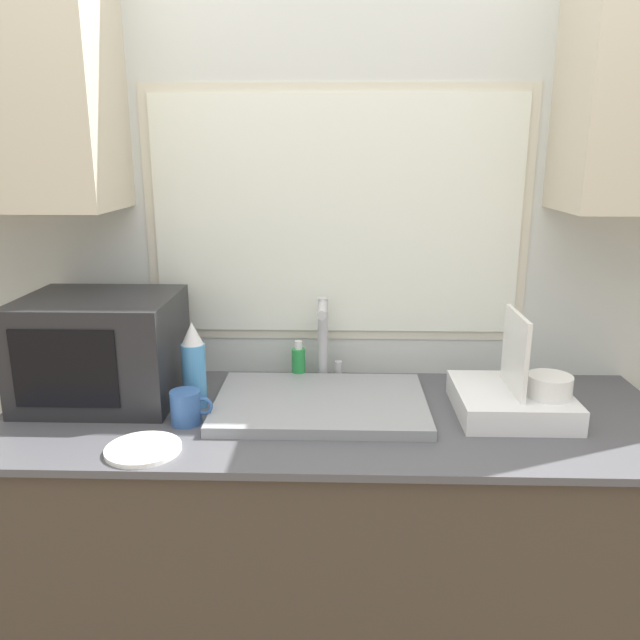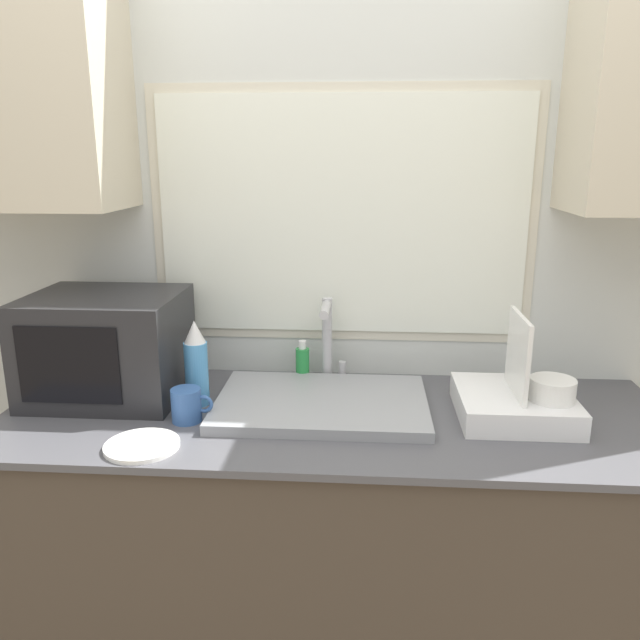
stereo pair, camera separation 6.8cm
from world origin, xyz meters
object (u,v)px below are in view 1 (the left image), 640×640
at_px(faucet, 324,334).
at_px(dish_rack, 515,396).
at_px(spray_bottle, 194,366).
at_px(soap_bottle, 299,364).
at_px(mug_near_sink, 186,407).
at_px(microwave, 102,348).

bearing_deg(faucet, dish_rack, -24.10).
xyz_separation_m(dish_rack, spray_bottle, (-0.91, 0.03, 0.07)).
bearing_deg(soap_bottle, mug_near_sink, -129.98).
bearing_deg(faucet, soap_bottle, 178.74).
xyz_separation_m(spray_bottle, soap_bottle, (0.29, 0.22, -0.06)).
xyz_separation_m(microwave, spray_bottle, (0.28, -0.05, -0.03)).
bearing_deg(dish_rack, spray_bottle, 178.20).
distance_m(dish_rack, mug_near_sink, 0.91).
height_order(faucet, soap_bottle, faucet).
distance_m(microwave, dish_rack, 1.20).
bearing_deg(faucet, mug_near_sink, -137.36).
height_order(faucet, spray_bottle, faucet).
xyz_separation_m(spray_bottle, mug_near_sink, (0.00, -0.12, -0.07)).
bearing_deg(dish_rack, faucet, 155.90).
relative_size(faucet, mug_near_sink, 2.34).
bearing_deg(soap_bottle, dish_rack, -21.40).
bearing_deg(dish_rack, soap_bottle, 158.60).
height_order(spray_bottle, mug_near_sink, spray_bottle).
relative_size(dish_rack, mug_near_sink, 2.75).
xyz_separation_m(faucet, soap_bottle, (-0.08, 0.00, -0.10)).
relative_size(microwave, soap_bottle, 3.27).
bearing_deg(microwave, dish_rack, -3.98).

